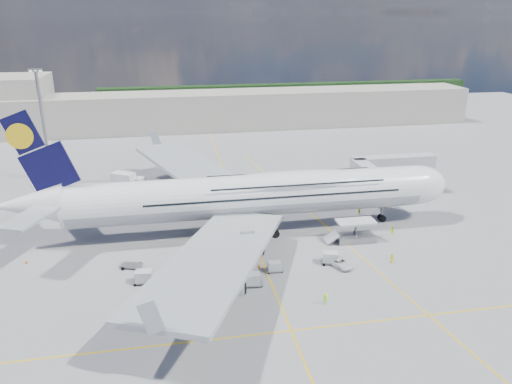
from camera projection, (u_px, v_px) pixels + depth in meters
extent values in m
plane|color=gray|center=(260.00, 257.00, 79.54)|extent=(300.00, 300.00, 0.00)
cube|color=yellow|center=(260.00, 257.00, 79.54)|extent=(0.25, 220.00, 0.01)
cube|color=yellow|center=(291.00, 331.00, 61.04)|extent=(120.00, 0.25, 0.01)
cube|color=yellow|center=(325.00, 225.00, 91.18)|extent=(14.16, 99.06, 0.01)
cylinder|color=white|center=(249.00, 195.00, 86.48)|extent=(62.00, 7.20, 7.20)
cylinder|color=#9EA0A5|center=(249.00, 196.00, 86.53)|extent=(60.76, 7.13, 7.13)
ellipsoid|color=white|center=(294.00, 182.00, 87.18)|extent=(36.00, 6.84, 3.76)
ellipsoid|color=white|center=(415.00, 185.00, 91.78)|extent=(11.52, 7.20, 7.20)
ellipsoid|color=black|center=(432.00, 181.00, 92.13)|extent=(3.84, 4.16, 1.44)
cone|color=white|center=(32.00, 205.00, 80.14)|extent=(10.00, 6.84, 6.84)
cube|color=#090832|center=(37.00, 151.00, 77.49)|extent=(11.02, 0.46, 14.61)
cylinder|color=yellow|center=(20.00, 136.00, 76.29)|extent=(4.00, 0.60, 4.00)
cube|color=#999EA3|center=(195.00, 171.00, 104.02)|extent=(25.49, 39.15, 3.35)
cube|color=#999EA3|center=(216.00, 258.00, 67.02)|extent=(25.49, 39.15, 3.35)
cylinder|color=#B7BABF|center=(224.00, 192.00, 98.75)|extent=(5.20, 3.50, 3.50)
cylinder|color=#B7BABF|center=(197.00, 177.00, 107.69)|extent=(5.20, 3.50, 3.50)
cylinder|color=#B7BABF|center=(244.00, 247.00, 75.63)|extent=(5.20, 3.50, 3.50)
cylinder|color=#B7BABF|center=(223.00, 285.00, 65.14)|extent=(5.20, 3.50, 3.50)
cylinder|color=gray|center=(382.00, 210.00, 92.32)|extent=(0.44, 0.44, 3.80)
cylinder|color=black|center=(382.00, 218.00, 92.84)|extent=(1.30, 0.90, 1.30)
cylinder|color=gray|center=(249.00, 220.00, 88.04)|extent=(0.56, 0.56, 3.80)
cylinder|color=black|center=(247.00, 220.00, 91.49)|extent=(1.50, 0.90, 1.50)
cube|color=#B7B7BC|center=(366.00, 171.00, 98.61)|extent=(3.00, 10.00, 2.60)
cube|color=#B7B7BC|center=(393.00, 162.00, 104.60)|extent=(18.00, 3.00, 2.60)
cylinder|color=gray|center=(369.00, 183.00, 102.93)|extent=(0.80, 0.80, 7.10)
cylinder|color=black|center=(367.00, 197.00, 103.98)|extent=(0.90, 0.80, 0.90)
cylinder|color=gray|center=(426.00, 176.00, 107.17)|extent=(1.00, 1.00, 7.10)
cube|color=gray|center=(425.00, 190.00, 108.24)|extent=(2.00, 2.00, 0.80)
cylinder|color=#B7B7BC|center=(374.00, 177.00, 95.09)|extent=(3.60, 3.60, 2.80)
cube|color=silver|center=(356.00, 222.00, 83.94)|extent=(6.50, 3.20, 0.35)
cube|color=gray|center=(355.00, 238.00, 84.94)|extent=(6.50, 3.20, 1.10)
cube|color=gray|center=(355.00, 230.00, 84.43)|extent=(0.22, 1.99, 3.00)
cylinder|color=black|center=(343.00, 243.00, 83.45)|extent=(0.70, 0.30, 0.70)
cube|color=silver|center=(331.00, 237.00, 84.07)|extent=(2.16, 2.60, 1.60)
cylinder|color=gray|center=(44.00, 129.00, 110.08)|extent=(0.70, 0.70, 25.00)
cube|color=gray|center=(36.00, 70.00, 105.77)|extent=(3.00, 0.40, 0.60)
cube|color=#B2AD9E|center=(206.00, 111.00, 165.38)|extent=(180.00, 16.00, 12.00)
cube|color=#193814|center=(290.00, 93.00, 214.52)|extent=(160.00, 6.00, 8.00)
cube|color=gray|center=(131.00, 265.00, 76.01)|extent=(3.61, 2.64, 0.19)
cylinder|color=black|center=(122.00, 269.00, 75.24)|extent=(0.47, 0.19, 0.47)
cylinder|color=black|center=(140.00, 263.00, 76.88)|extent=(0.47, 0.19, 0.47)
cube|color=gray|center=(222.00, 291.00, 69.10)|extent=(3.57, 2.66, 0.19)
cylinder|color=black|center=(213.00, 295.00, 68.34)|extent=(0.47, 0.19, 0.47)
cylinder|color=black|center=(230.00, 288.00, 69.96)|extent=(0.47, 0.19, 0.47)
cube|color=gray|center=(252.00, 284.00, 70.91)|extent=(3.24, 2.01, 0.18)
cylinder|color=black|center=(244.00, 287.00, 70.18)|extent=(0.45, 0.18, 0.45)
cylinder|color=black|center=(260.00, 282.00, 71.73)|extent=(0.45, 0.18, 0.45)
cube|color=silver|center=(252.00, 279.00, 70.63)|extent=(2.42, 1.81, 1.53)
cube|color=gray|center=(144.00, 281.00, 71.56)|extent=(3.35, 2.07, 0.19)
cylinder|color=black|center=(135.00, 285.00, 70.81)|extent=(0.46, 0.19, 0.46)
cylinder|color=black|center=(153.00, 279.00, 72.41)|extent=(0.46, 0.19, 0.46)
cube|color=silver|center=(144.00, 276.00, 71.28)|extent=(2.50, 1.86, 1.58)
cube|color=gray|center=(330.00, 262.00, 77.16)|extent=(3.40, 2.47, 0.18)
cylinder|color=black|center=(324.00, 265.00, 76.44)|extent=(0.45, 0.18, 0.45)
cylinder|color=black|center=(336.00, 260.00, 77.98)|extent=(0.45, 0.18, 0.45)
cube|color=silver|center=(331.00, 257.00, 76.89)|extent=(2.59, 2.13, 1.52)
cube|color=gray|center=(274.00, 270.00, 74.78)|extent=(2.65, 1.52, 0.15)
cylinder|color=black|center=(268.00, 273.00, 74.17)|extent=(0.38, 0.15, 0.38)
cylinder|color=black|center=(280.00, 268.00, 75.47)|extent=(0.38, 0.15, 0.38)
cube|color=silver|center=(274.00, 266.00, 74.55)|extent=(1.96, 1.40, 1.29)
cube|color=white|center=(236.00, 262.00, 76.35)|extent=(2.78, 1.91, 1.18)
cube|color=black|center=(236.00, 258.00, 76.10)|extent=(1.20, 1.31, 0.45)
cylinder|color=black|center=(230.00, 266.00, 75.85)|extent=(0.58, 0.23, 0.58)
cylinder|color=black|center=(241.00, 262.00, 77.08)|extent=(0.58, 0.23, 0.58)
cube|color=gray|center=(203.00, 189.00, 106.80)|extent=(6.64, 2.93, 1.99)
cube|color=white|center=(199.00, 181.00, 106.04)|extent=(4.97, 2.89, 2.19)
cube|color=white|center=(215.00, 185.00, 106.92)|extent=(1.98, 2.43, 1.59)
cube|color=black|center=(218.00, 184.00, 106.97)|extent=(0.32, 1.99, 0.89)
cylinder|color=black|center=(214.00, 192.00, 106.27)|extent=(1.09, 0.35, 1.09)
cylinder|color=black|center=(193.00, 190.00, 107.63)|extent=(1.09, 0.35, 1.09)
cube|color=#E05C0B|center=(200.00, 184.00, 106.27)|extent=(5.02, 2.94, 0.50)
cube|color=gray|center=(128.00, 186.00, 108.82)|extent=(6.88, 5.38, 2.02)
cube|color=white|center=(123.00, 178.00, 108.05)|extent=(5.45, 4.61, 2.22)
cube|color=white|center=(139.00, 181.00, 108.95)|extent=(2.73, 2.92, 1.61)
cube|color=black|center=(142.00, 180.00, 109.00)|extent=(1.14, 1.82, 0.91)
cylinder|color=black|center=(138.00, 189.00, 108.28)|extent=(1.11, 0.35, 1.11)
cylinder|color=black|center=(118.00, 187.00, 109.67)|extent=(1.11, 0.35, 1.11)
imported|color=white|center=(340.00, 263.00, 76.25)|extent=(3.62, 5.01, 1.27)
imported|color=#B2DA16|center=(359.00, 210.00, 95.84)|extent=(0.77, 0.66, 1.78)
imported|color=#E2F91A|center=(393.00, 231.00, 86.68)|extent=(1.05, 1.01, 1.70)
imported|color=#A6FF1A|center=(185.00, 248.00, 80.66)|extent=(0.49, 0.97, 1.59)
imported|color=#CAE017|center=(392.00, 258.00, 77.36)|extent=(0.76, 0.88, 1.52)
imported|color=#9FFD1A|center=(326.00, 299.00, 66.10)|extent=(1.21, 0.80, 1.75)
cone|color=#E05C0B|center=(387.00, 207.00, 99.10)|extent=(0.45, 0.45, 0.57)
cube|color=#E05C0B|center=(387.00, 208.00, 99.20)|extent=(0.39, 0.39, 0.03)
cone|color=#E05C0B|center=(184.00, 201.00, 102.31)|extent=(0.38, 0.38, 0.48)
cube|color=#E05C0B|center=(185.00, 202.00, 102.39)|extent=(0.33, 0.33, 0.03)
cone|color=#E05C0B|center=(140.00, 193.00, 106.38)|extent=(0.50, 0.50, 0.64)
cube|color=#E05C0B|center=(140.00, 195.00, 106.48)|extent=(0.44, 0.44, 0.03)
cone|color=#E05C0B|center=(259.00, 266.00, 75.98)|extent=(0.49, 0.49, 0.62)
cube|color=#E05C0B|center=(259.00, 268.00, 76.08)|extent=(0.42, 0.42, 0.03)
cone|color=#E05C0B|center=(218.00, 289.00, 69.57)|extent=(0.48, 0.48, 0.61)
cube|color=#E05C0B|center=(218.00, 291.00, 69.66)|extent=(0.41, 0.41, 0.03)
cone|color=#E05C0B|center=(26.00, 262.00, 77.29)|extent=(0.43, 0.43, 0.55)
cube|color=#E05C0B|center=(27.00, 263.00, 77.38)|extent=(0.37, 0.37, 0.03)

